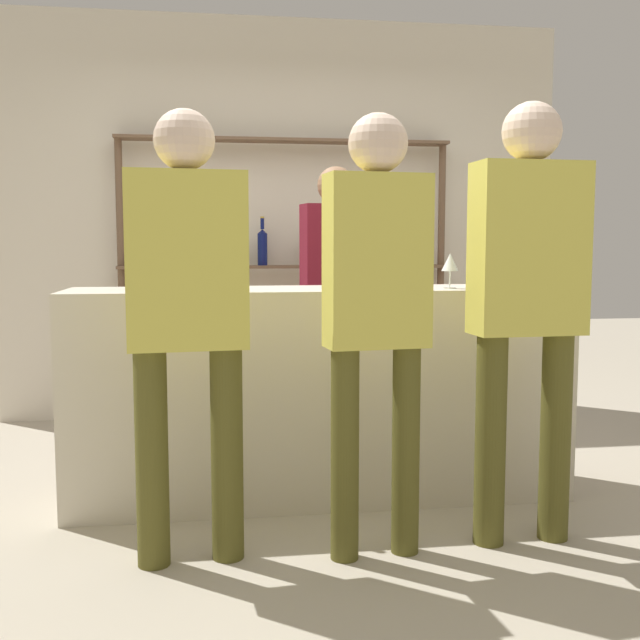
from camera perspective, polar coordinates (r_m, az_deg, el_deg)
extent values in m
plane|color=#B2A893|center=(3.78, 0.00, -13.18)|extent=(16.00, 16.00, 0.00)
cube|color=beige|center=(3.65, 0.00, -5.58)|extent=(2.38, 0.54, 1.02)
cube|color=beige|center=(5.43, -2.82, 7.60)|extent=(3.98, 0.12, 2.80)
cylinder|color=brown|center=(5.27, -14.88, 2.84)|extent=(0.05, 0.05, 1.95)
cylinder|color=brown|center=(5.48, 9.17, 3.06)|extent=(0.05, 0.05, 1.95)
cube|color=brown|center=(5.30, -2.66, 13.50)|extent=(2.30, 0.18, 0.02)
cube|color=brown|center=(5.25, -2.62, 4.08)|extent=(2.30, 0.18, 0.02)
cylinder|color=black|center=(5.23, -11.56, 5.29)|extent=(0.07, 0.07, 0.22)
cone|color=black|center=(5.24, -11.59, 6.69)|extent=(0.07, 0.07, 0.03)
cylinder|color=black|center=(5.24, -11.60, 7.37)|extent=(0.03, 0.03, 0.09)
cylinder|color=black|center=(5.24, -11.61, 7.93)|extent=(0.03, 0.03, 0.01)
cylinder|color=silver|center=(5.23, -7.98, 5.23)|extent=(0.08, 0.08, 0.20)
cone|color=silver|center=(5.23, -8.00, 6.52)|extent=(0.08, 0.08, 0.03)
cylinder|color=silver|center=(5.23, -8.01, 7.25)|extent=(0.03, 0.03, 0.10)
cylinder|color=#232328|center=(5.23, -8.02, 7.86)|extent=(0.03, 0.03, 0.01)
cylinder|color=#0F1956|center=(5.24, -4.41, 5.37)|extent=(0.07, 0.07, 0.22)
cone|color=#0F1956|center=(5.24, -4.42, 6.73)|extent=(0.07, 0.07, 0.03)
cylinder|color=#0F1956|center=(5.24, -4.42, 7.32)|extent=(0.03, 0.03, 0.08)
cylinder|color=gold|center=(5.24, -4.42, 7.80)|extent=(0.03, 0.03, 0.01)
cylinder|color=silver|center=(5.27, -0.86, 5.36)|extent=(0.07, 0.07, 0.21)
cone|color=silver|center=(5.27, -0.86, 6.70)|extent=(0.07, 0.07, 0.03)
cylinder|color=silver|center=(5.27, -0.86, 7.31)|extent=(0.03, 0.03, 0.08)
cylinder|color=maroon|center=(5.27, -0.86, 7.81)|extent=(0.03, 0.03, 0.01)
cylinder|color=black|center=(5.32, 2.63, 5.45)|extent=(0.07, 0.07, 0.23)
cone|color=black|center=(5.32, 2.64, 6.88)|extent=(0.07, 0.07, 0.03)
cylinder|color=black|center=(5.32, 2.64, 7.48)|extent=(0.03, 0.03, 0.08)
cylinder|color=black|center=(5.32, 2.65, 7.96)|extent=(0.03, 0.03, 0.01)
cylinder|color=black|center=(5.39, 6.05, 5.20)|extent=(0.06, 0.06, 0.19)
cone|color=black|center=(5.39, 6.06, 6.34)|extent=(0.06, 0.06, 0.03)
cylinder|color=black|center=(5.39, 6.07, 6.96)|extent=(0.02, 0.02, 0.09)
cylinder|color=#232328|center=(5.39, 6.07, 7.49)|extent=(0.03, 0.03, 0.01)
cylinder|color=silver|center=(3.61, 3.94, 4.17)|extent=(0.09, 0.09, 0.22)
cone|color=silver|center=(3.61, 3.95, 6.21)|extent=(0.09, 0.09, 0.04)
cylinder|color=silver|center=(3.61, 3.96, 7.16)|extent=(0.03, 0.03, 0.08)
cylinder|color=gold|center=(3.61, 3.96, 7.88)|extent=(0.04, 0.04, 0.01)
cylinder|color=black|center=(3.75, 2.88, 4.40)|extent=(0.08, 0.08, 0.24)
cone|color=black|center=(3.75, 2.89, 6.49)|extent=(0.08, 0.08, 0.04)
cylinder|color=black|center=(3.75, 2.90, 7.52)|extent=(0.03, 0.03, 0.10)
cylinder|color=maroon|center=(3.76, 2.90, 8.36)|extent=(0.03, 0.03, 0.01)
cylinder|color=silver|center=(3.39, -8.93, 3.72)|extent=(0.08, 0.08, 0.18)
cone|color=silver|center=(3.39, -8.96, 5.57)|extent=(0.08, 0.08, 0.03)
cylinder|color=silver|center=(3.39, -8.98, 6.53)|extent=(0.03, 0.03, 0.08)
cylinder|color=maroon|center=(3.39, -8.99, 7.30)|extent=(0.03, 0.03, 0.01)
cylinder|color=black|center=(3.63, -13.35, 4.01)|extent=(0.07, 0.07, 0.21)
cone|color=black|center=(3.63, -13.40, 5.96)|extent=(0.07, 0.07, 0.03)
cylinder|color=black|center=(3.63, -13.42, 6.87)|extent=(0.03, 0.03, 0.08)
cylinder|color=black|center=(3.63, -13.43, 7.62)|extent=(0.03, 0.03, 0.01)
cylinder|color=silver|center=(3.61, 9.85, 2.41)|extent=(0.06, 0.06, 0.00)
cylinder|color=silver|center=(3.61, 9.86, 3.07)|extent=(0.01, 0.01, 0.08)
cone|color=silver|center=(3.61, 9.88, 4.37)|extent=(0.08, 0.08, 0.08)
cylinder|color=#B2B2B7|center=(3.84, 15.16, 3.82)|extent=(0.18, 0.18, 0.18)
cylinder|color=#B2B2B7|center=(3.84, 15.20, 5.24)|extent=(0.19, 0.19, 0.01)
cylinder|color=brown|center=(2.97, -7.10, -10.08)|extent=(0.12, 0.12, 0.84)
cylinder|color=brown|center=(2.96, -12.69, -10.26)|extent=(0.12, 0.12, 0.84)
cube|color=#D1C64C|center=(2.85, -10.15, 4.47)|extent=(0.46, 0.24, 0.66)
sphere|color=beige|center=(2.87, -10.31, 13.36)|extent=(0.23, 0.23, 0.23)
cylinder|color=brown|center=(3.02, 6.55, -9.82)|extent=(0.11, 0.11, 0.83)
cylinder|color=brown|center=(2.94, 1.90, -10.21)|extent=(0.11, 0.11, 0.83)
cube|color=#D1C64C|center=(2.87, 4.37, 4.48)|extent=(0.41, 0.21, 0.66)
sphere|color=beige|center=(2.89, 4.44, 13.28)|extent=(0.23, 0.23, 0.23)
cylinder|color=black|center=(4.49, -0.37, -4.73)|extent=(0.11, 0.11, 0.82)
cylinder|color=black|center=(4.57, 2.72, -4.56)|extent=(0.11, 0.11, 0.82)
cube|color=maroon|center=(4.45, 1.21, 4.65)|extent=(0.42, 0.23, 0.65)
sphere|color=#936B4C|center=(4.47, 1.22, 10.22)|extent=(0.22, 0.22, 0.22)
cylinder|color=brown|center=(3.28, 17.50, -8.49)|extent=(0.13, 0.13, 0.87)
cylinder|color=brown|center=(3.16, 12.85, -8.92)|extent=(0.13, 0.13, 0.87)
cube|color=#D1C64C|center=(3.12, 15.60, 5.24)|extent=(0.46, 0.21, 0.69)
sphere|color=beige|center=(3.15, 15.83, 13.64)|extent=(0.23, 0.23, 0.23)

